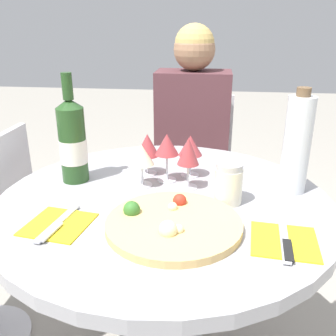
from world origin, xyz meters
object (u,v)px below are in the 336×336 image
pizza_large (172,223)px  wine_bottle (73,141)px  dining_table (164,243)px  seated_diner (190,171)px  chair_behind_diner (192,181)px  tall_carafe (297,144)px

pizza_large → wine_bottle: size_ratio=1.00×
dining_table → pizza_large: (0.04, -0.17, 0.17)m
wine_bottle → dining_table: bearing=-17.2°
seated_diner → wine_bottle: size_ratio=3.56×
chair_behind_diner → dining_table: bearing=87.5°
chair_behind_diner → tall_carafe: size_ratio=2.79×
chair_behind_diner → pizza_large: (0.01, -0.98, 0.31)m
wine_bottle → tall_carafe: size_ratio=1.10×
wine_bottle → tall_carafe: wine_bottle is taller
tall_carafe → wine_bottle: bearing=-179.8°
dining_table → tall_carafe: bearing=14.1°
seated_diner → wine_bottle: seated_diner is taller
wine_bottle → pizza_large: bearing=-37.2°
seated_diner → pizza_large: seated_diner is taller
dining_table → chair_behind_diner: chair_behind_diner is taller
seated_diner → tall_carafe: seated_diner is taller
dining_table → chair_behind_diner: size_ratio=1.12×
dining_table → pizza_large: 0.24m
chair_behind_diner → wine_bottle: (-0.33, -0.73, 0.43)m
seated_diner → tall_carafe: (0.34, -0.59, 0.33)m
dining_table → pizza_large: bearing=-75.6°
chair_behind_diner → seated_diner: seated_diner is taller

